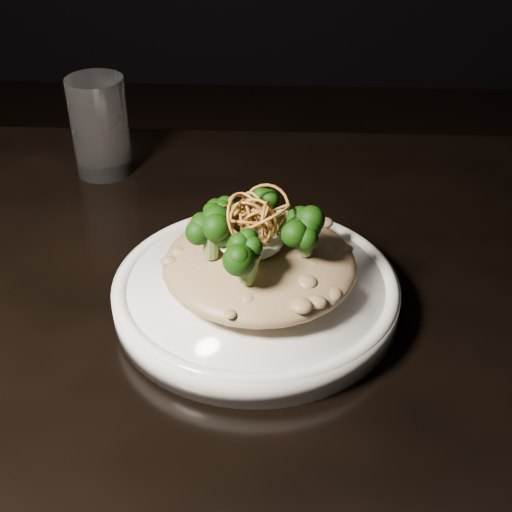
# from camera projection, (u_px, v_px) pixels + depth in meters

# --- Properties ---
(table) EXTENTS (1.10, 0.80, 0.75)m
(table) POSITION_uv_depth(u_px,v_px,m) (153.00, 386.00, 0.68)
(table) COLOR black
(table) RESTS_ON ground
(plate) EXTENTS (0.26, 0.26, 0.03)m
(plate) POSITION_uv_depth(u_px,v_px,m) (256.00, 294.00, 0.65)
(plate) COLOR white
(plate) RESTS_ON table
(risotto) EXTENTS (0.17, 0.17, 0.04)m
(risotto) POSITION_uv_depth(u_px,v_px,m) (260.00, 264.00, 0.63)
(risotto) COLOR brown
(risotto) RESTS_ON plate
(broccoli) EXTENTS (0.12, 0.12, 0.05)m
(broccoli) POSITION_uv_depth(u_px,v_px,m) (249.00, 225.00, 0.60)
(broccoli) COLOR black
(broccoli) RESTS_ON risotto
(cheese) EXTENTS (0.06, 0.06, 0.02)m
(cheese) POSITION_uv_depth(u_px,v_px,m) (250.00, 240.00, 0.61)
(cheese) COLOR white
(cheese) RESTS_ON risotto
(shallots) EXTENTS (0.05, 0.05, 0.03)m
(shallots) POSITION_uv_depth(u_px,v_px,m) (254.00, 211.00, 0.60)
(shallots) COLOR brown
(shallots) RESTS_ON cheese
(drinking_glass) EXTENTS (0.07, 0.07, 0.12)m
(drinking_glass) POSITION_uv_depth(u_px,v_px,m) (100.00, 127.00, 0.83)
(drinking_glass) COLOR white
(drinking_glass) RESTS_ON table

